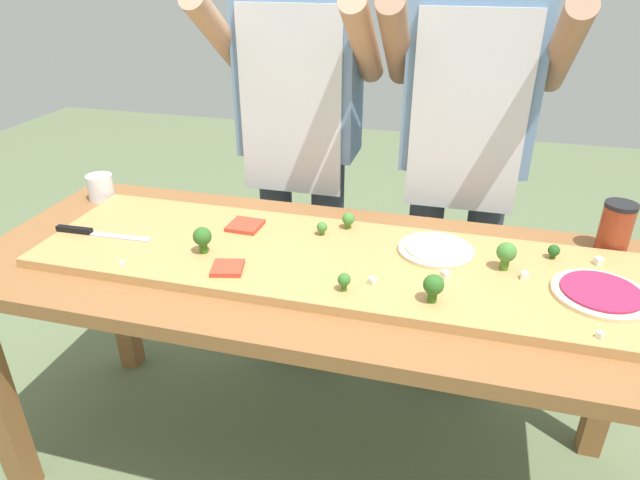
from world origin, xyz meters
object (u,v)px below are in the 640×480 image
at_px(pizza_whole_beet_magenta, 601,293).
at_px(cheese_crumble_d, 525,275).
at_px(cheese_crumble_a, 600,335).
at_px(cheese_crumble_f, 372,281).
at_px(flour_cup, 101,189).
at_px(broccoli_floret_back_right, 202,238).
at_px(sauce_jar, 616,227).
at_px(cook_right, 466,137).
at_px(cook_left, 299,125).
at_px(broccoli_floret_center_left, 506,253).
at_px(chefs_knife, 90,232).
at_px(cheese_crumble_e, 122,264).
at_px(cheese_crumble_b, 598,261).
at_px(broccoli_floret_front_left, 554,251).
at_px(prep_table, 317,294).
at_px(broccoli_floret_front_mid, 344,280).
at_px(pizza_slice_near_right, 245,225).
at_px(broccoli_floret_back_left, 322,228).
at_px(cheese_crumble_c, 445,275).
at_px(broccoli_floret_center_right, 348,219).
at_px(pizza_slice_center, 228,268).
at_px(broccoli_floret_back_mid, 433,286).
at_px(pizza_whole_white_garlic, 436,249).

distance_m(pizza_whole_beet_magenta, cheese_crumble_d, 0.17).
xyz_separation_m(cheese_crumble_a, cheese_crumble_f, (-0.50, 0.09, 0.00)).
bearing_deg(flour_cup, broccoli_floret_back_right, -30.01).
relative_size(sauce_jar, cook_right, 0.09).
bearing_deg(cook_left, broccoli_floret_center_left, -35.82).
bearing_deg(chefs_knife, cheese_crumble_e, -35.48).
height_order(broccoli_floret_back_right, cook_left, cook_left).
xyz_separation_m(cheese_crumble_b, cheese_crumble_f, (-0.55, -0.24, -0.00)).
height_order(broccoli_floret_front_left, sauce_jar, sauce_jar).
distance_m(prep_table, broccoli_floret_front_mid, 0.24).
height_order(cheese_crumble_a, cook_left, cook_left).
relative_size(chefs_knife, broccoli_floret_back_right, 3.97).
relative_size(broccoli_floret_center_left, sauce_jar, 0.52).
distance_m(pizza_slice_near_right, cheese_crumble_a, 0.96).
bearing_deg(cheese_crumble_a, cheese_crumble_d, 123.63).
height_order(prep_table, cheese_crumble_d, cheese_crumble_d).
bearing_deg(cheese_crumble_e, pizza_whole_beet_magenta, 8.15).
distance_m(broccoli_floret_back_left, sauce_jar, 0.81).
bearing_deg(cook_right, cheese_crumble_d, -71.41).
distance_m(broccoli_floret_back_left, flour_cup, 0.81).
xyz_separation_m(chefs_knife, cheese_crumble_c, (1.00, 0.02, 0.00)).
bearing_deg(broccoli_floret_center_right, broccoli_floret_back_right, -144.57).
xyz_separation_m(broccoli_floret_center_left, cheese_crumble_f, (-0.31, -0.16, -0.04)).
xyz_separation_m(chefs_knife, broccoli_floret_back_left, (0.64, 0.17, 0.02)).
xyz_separation_m(chefs_knife, pizza_slice_center, (0.46, -0.09, 0.00)).
relative_size(chefs_knife, sauce_jar, 2.05).
bearing_deg(broccoli_floret_center_right, cheese_crumble_f, -66.80).
bearing_deg(cheese_crumble_d, broccoli_floret_back_left, 169.16).
bearing_deg(cheese_crumble_b, cheese_crumble_c, -155.60).
height_order(broccoli_floret_back_mid, broccoli_floret_back_right, broccoli_floret_back_right).
relative_size(broccoli_floret_center_left, cheese_crumble_d, 4.18).
bearing_deg(broccoli_floret_center_left, broccoli_floret_front_left, 36.33).
bearing_deg(broccoli_floret_back_right, broccoli_floret_back_mid, -7.51).
bearing_deg(pizza_whole_white_garlic, broccoli_floret_back_mid, -87.64).
relative_size(cheese_crumble_a, sauce_jar, 0.09).
xyz_separation_m(pizza_whole_beet_magenta, cheese_crumble_f, (-0.53, -0.08, 0.00)).
xyz_separation_m(cheese_crumble_c, cook_right, (0.01, 0.58, 0.18)).
height_order(pizza_slice_center, flour_cup, flour_cup).
height_order(chefs_knife, cheese_crumble_b, cheese_crumble_b).
bearing_deg(pizza_whole_beet_magenta, pizza_slice_near_right, 172.27).
relative_size(broccoli_floret_front_mid, cook_right, 0.03).
distance_m(broccoli_floret_back_mid, cheese_crumble_d, 0.27).
distance_m(pizza_whole_white_garlic, broccoli_floret_front_left, 0.30).
xyz_separation_m(pizza_whole_beet_magenta, pizza_slice_near_right, (-0.94, 0.13, -0.00)).
bearing_deg(pizza_whole_beet_magenta, flour_cup, 170.39).
xyz_separation_m(chefs_knife, broccoli_floret_front_left, (1.27, 0.19, 0.02)).
xyz_separation_m(chefs_knife, flour_cup, (-0.16, 0.28, 0.01)).
xyz_separation_m(pizza_whole_white_garlic, flour_cup, (-1.12, 0.13, 0.00)).
distance_m(prep_table, broccoli_floret_back_mid, 0.39).
bearing_deg(prep_table, cheese_crumble_b, 10.74).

